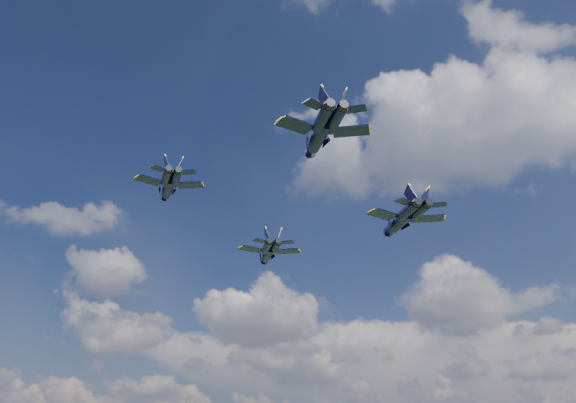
# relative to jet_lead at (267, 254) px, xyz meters

# --- Properties ---
(jet_lead) EXTENTS (12.29, 14.27, 3.64)m
(jet_lead) POSITION_rel_jet_lead_xyz_m (0.00, 0.00, 0.00)
(jet_lead) COLOR black
(jet_left) EXTENTS (11.87, 12.08, 3.26)m
(jet_left) POSITION_rel_jet_lead_xyz_m (-1.22, -29.32, 2.47)
(jet_left) COLOR black
(jet_right) EXTENTS (14.85, 16.01, 4.21)m
(jet_right) POSITION_rel_jet_lead_xyz_m (27.26, -3.45, 0.49)
(jet_right) COLOR black
(jet_slot) EXTENTS (13.81, 15.32, 3.98)m
(jet_slot) POSITION_rel_jet_lead_xyz_m (25.62, -31.62, 3.49)
(jet_slot) COLOR black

